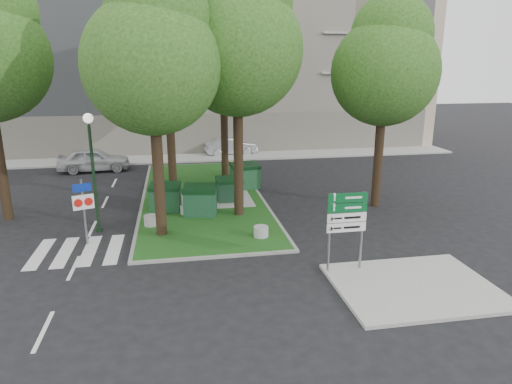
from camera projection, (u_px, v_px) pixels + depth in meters
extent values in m
plane|color=black|center=(202.00, 258.00, 16.76)|extent=(120.00, 120.00, 0.00)
cube|color=#134012|center=(202.00, 196.00, 24.40)|extent=(6.00, 16.00, 0.12)
cube|color=gray|center=(202.00, 196.00, 24.41)|extent=(6.30, 16.30, 0.10)
cube|color=#999993|center=(414.00, 286.00, 14.53)|extent=(5.00, 4.00, 0.12)
cube|color=#999993|center=(186.00, 158.00, 34.26)|extent=(42.00, 3.00, 0.12)
cube|color=silver|center=(102.00, 250.00, 17.54)|extent=(5.00, 3.00, 0.01)
cube|color=tan|center=(180.00, 50.00, 39.21)|extent=(41.00, 12.00, 16.00)
cylinder|color=black|center=(158.00, 164.00, 18.03)|extent=(0.44, 0.44, 6.16)
sphere|color=#1D4412|center=(152.00, 66.00, 17.02)|extent=(5.20, 5.20, 5.20)
sphere|color=#1D4412|center=(158.00, 16.00, 16.78)|extent=(3.90, 3.90, 3.90)
cylinder|color=black|center=(238.00, 146.00, 20.45)|extent=(0.44, 0.44, 6.72)
sphere|color=#1D4412|center=(237.00, 50.00, 19.34)|extent=(5.60, 5.60, 5.60)
sphere|color=#1D4412|center=(243.00, 3.00, 19.06)|extent=(4.20, 4.20, 4.20)
cylinder|color=black|center=(171.00, 141.00, 24.31)|extent=(0.44, 0.44, 5.88)
sphere|color=#1D4412|center=(167.00, 72.00, 23.34)|extent=(4.80, 4.80, 4.80)
sphere|color=#1D4412|center=(172.00, 37.00, 23.13)|extent=(3.60, 3.60, 3.60)
cylinder|color=black|center=(224.00, 122.00, 27.55)|extent=(0.44, 0.44, 7.00)
sphere|color=#1D4412|center=(223.00, 48.00, 26.39)|extent=(5.80, 5.80, 5.80)
sphere|color=#1D4412|center=(227.00, 12.00, 26.09)|extent=(4.35, 4.35, 4.35)
cylinder|color=black|center=(379.00, 148.00, 22.22)|extent=(0.44, 0.44, 5.88)
sphere|color=#1D4412|center=(385.00, 72.00, 21.25)|extent=(5.00, 5.00, 5.00)
sphere|color=#1D4412|center=(392.00, 35.00, 21.04)|extent=(3.75, 3.75, 3.75)
cube|color=#103A1C|center=(165.00, 199.00, 21.75)|extent=(1.51, 1.13, 1.10)
cube|color=black|center=(165.00, 186.00, 21.57)|extent=(1.57, 1.20, 0.32)
cube|color=#113B22|center=(200.00, 203.00, 21.12)|extent=(1.61, 1.24, 1.15)
cube|color=black|center=(200.00, 189.00, 20.94)|extent=(1.68, 1.31, 0.33)
cube|color=black|center=(229.00, 191.00, 23.28)|extent=(1.33, 0.94, 1.02)
cube|color=black|center=(229.00, 180.00, 23.12)|extent=(1.38, 1.00, 0.29)
cube|color=#154624|center=(245.00, 178.00, 25.66)|extent=(1.67, 1.28, 1.18)
cube|color=black|center=(245.00, 166.00, 25.48)|extent=(1.73, 1.36, 0.34)
cylinder|color=gray|center=(151.00, 220.00, 19.80)|extent=(0.62, 0.62, 0.44)
cylinder|color=#A3A19D|center=(261.00, 231.00, 18.51)|extent=(0.60, 0.60, 0.43)
cylinder|color=#A3A29E|center=(186.00, 209.00, 21.33)|extent=(0.57, 0.57, 0.41)
cylinder|color=#E5F11C|center=(233.00, 168.00, 29.08)|extent=(0.43, 0.43, 0.76)
cylinder|color=black|center=(94.00, 180.00, 18.86)|extent=(0.13, 0.13, 4.53)
cylinder|color=black|center=(99.00, 229.00, 19.45)|extent=(0.27, 0.27, 0.18)
sphere|color=white|center=(88.00, 118.00, 18.17)|extent=(0.40, 0.40, 0.40)
cylinder|color=slate|center=(84.00, 212.00, 17.73)|extent=(0.11, 0.11, 2.65)
cube|color=navy|center=(82.00, 187.00, 17.46)|extent=(0.66, 0.28, 0.32)
cube|color=white|center=(83.00, 202.00, 17.61)|extent=(0.76, 0.31, 0.58)
cylinder|color=red|center=(78.00, 202.00, 17.58)|extent=(0.31, 0.14, 0.32)
cylinder|color=red|center=(88.00, 202.00, 17.65)|extent=(0.31, 0.14, 0.32)
cylinder|color=slate|center=(329.00, 233.00, 15.16)|extent=(0.08, 0.08, 2.71)
cylinder|color=slate|center=(362.00, 231.00, 15.36)|extent=(0.08, 0.08, 2.71)
cube|color=#094F23|center=(348.00, 197.00, 14.93)|extent=(1.36, 0.05, 0.31)
cube|color=#094F23|center=(347.00, 207.00, 15.03)|extent=(1.36, 0.05, 0.31)
cube|color=white|center=(347.00, 217.00, 15.12)|extent=(1.36, 0.05, 0.31)
cube|color=white|center=(346.00, 227.00, 15.21)|extent=(1.36, 0.05, 0.31)
imported|color=silver|center=(94.00, 160.00, 30.18)|extent=(4.70, 2.16, 1.56)
imported|color=#9EA0A6|center=(231.00, 146.00, 35.64)|extent=(4.20, 1.92, 1.33)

